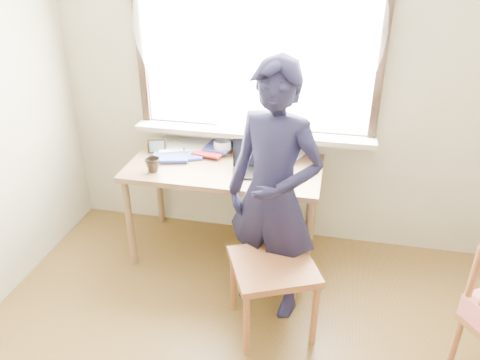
% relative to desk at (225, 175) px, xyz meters
% --- Properties ---
extents(room_shell, '(3.52, 4.02, 2.61)m').
position_rel_desk_xyz_m(room_shell, '(0.34, -1.43, 0.95)').
color(room_shell, '#B3AD90').
rests_on(room_shell, ground).
extents(desk, '(1.43, 0.71, 0.76)m').
position_rel_desk_xyz_m(desk, '(0.00, 0.00, 0.00)').
color(desk, brown).
rests_on(desk, ground).
extents(laptop, '(0.36, 0.31, 0.21)m').
position_rel_desk_xyz_m(laptop, '(0.23, -0.03, 0.13)').
color(laptop, black).
rests_on(laptop, desk).
extents(mug_white, '(0.19, 0.19, 0.11)m').
position_rel_desk_xyz_m(mug_white, '(-0.07, 0.20, 0.13)').
color(mug_white, white).
rests_on(mug_white, desk).
extents(mug_dark, '(0.14, 0.14, 0.10)m').
position_rel_desk_xyz_m(mug_dark, '(-0.48, -0.20, 0.13)').
color(mug_dark, black).
rests_on(mug_dark, desk).
extents(mouse, '(0.10, 0.07, 0.04)m').
position_rel_desk_xyz_m(mouse, '(0.49, -0.10, 0.10)').
color(mouse, black).
rests_on(mouse, desk).
extents(desk_clutter, '(0.72, 0.54, 0.05)m').
position_rel_desk_xyz_m(desk_clutter, '(-0.32, 0.22, 0.11)').
color(desk_clutter, white).
rests_on(desk_clutter, desk).
extents(book_a, '(0.27, 0.32, 0.03)m').
position_rel_desk_xyz_m(book_a, '(-0.36, 0.24, 0.09)').
color(book_a, white).
rests_on(book_a, desk).
extents(book_b, '(0.26, 0.30, 0.02)m').
position_rel_desk_xyz_m(book_b, '(0.36, 0.29, 0.09)').
color(book_b, white).
rests_on(book_b, desk).
extents(picture_frame, '(0.14, 0.06, 0.11)m').
position_rel_desk_xyz_m(picture_frame, '(-0.56, 0.10, 0.13)').
color(picture_frame, black).
rests_on(picture_frame, desk).
extents(work_chair, '(0.64, 0.63, 0.50)m').
position_rel_desk_xyz_m(work_chair, '(0.48, -0.74, -0.26)').
color(work_chair, brown).
rests_on(work_chair, ground).
extents(person, '(0.72, 0.58, 1.70)m').
position_rel_desk_xyz_m(person, '(0.44, -0.52, 0.16)').
color(person, black).
rests_on(person, ground).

